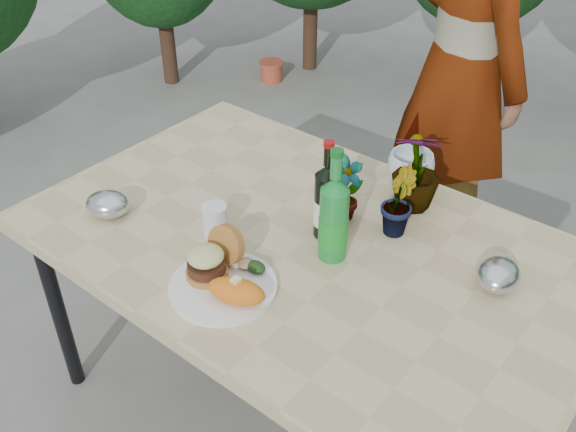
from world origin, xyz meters
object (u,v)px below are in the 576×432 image
Objects in this scene: person at (460,70)px; wine_bottle at (327,202)px; dinner_plate at (223,287)px; patio_table at (305,256)px.

wine_bottle is at bearing 120.06° from person.
dinner_plate is 0.38m from wine_bottle.
person reaches higher than patio_table.
person is (-0.04, 1.37, 0.12)m from dinner_plate.
person is at bearing 121.01° from wine_bottle.
patio_table is 5.71× the size of dinner_plate.
patio_table is 0.91× the size of person.
wine_bottle is at bearing 79.27° from dinner_plate.
person reaches higher than wine_bottle.
wine_bottle is (0.03, 0.06, 0.17)m from patio_table.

